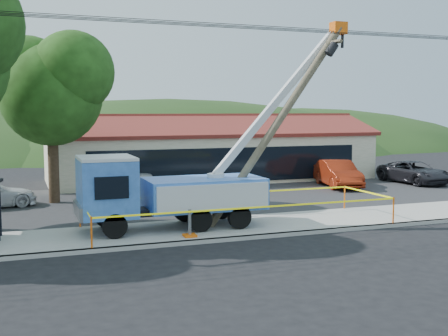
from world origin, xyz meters
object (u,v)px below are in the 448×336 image
utility_truck (168,189)px  leaning_pole (283,115)px  car_red (337,188)px  car_dark (413,185)px  car_silver (142,203)px

utility_truck → leaning_pole: utility_truck is taller
utility_truck → car_red: 15.93m
car_dark → utility_truck: bearing=-160.0°
leaning_pole → car_dark: leaning_pole is taller
utility_truck → car_silver: 7.70m
car_dark → car_silver: bearing=179.0°
utility_truck → car_red: size_ratio=2.29×
leaning_pole → car_red: leaning_pole is taller
car_red → leaning_pole: bearing=-119.7°
car_red → car_dark: bearing=11.0°
leaning_pole → car_dark: size_ratio=1.63×
car_dark → leaning_pole: bearing=-151.9°
car_red → car_silver: bearing=-161.6°
leaning_pole → car_dark: (13.97, 8.76, -4.74)m
car_silver → car_dark: car_silver is taller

